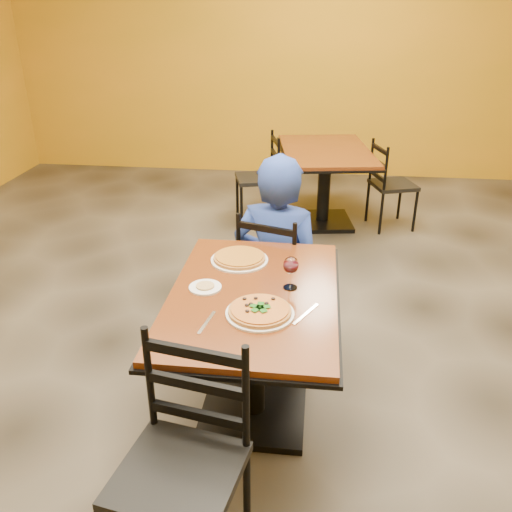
# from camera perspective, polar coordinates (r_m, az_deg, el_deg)

# --- Properties ---
(floor) EXTENTS (7.00, 8.00, 0.01)m
(floor) POSITION_cam_1_polar(r_m,az_deg,el_deg) (3.41, 0.79, -10.78)
(floor) COLOR black
(floor) RESTS_ON ground
(wall_back) EXTENTS (7.00, 0.01, 3.00)m
(wall_back) POSITION_cam_1_polar(r_m,az_deg,el_deg) (6.75, 4.73, 21.15)
(wall_back) COLOR orange
(wall_back) RESTS_ON ground
(table_main) EXTENTS (0.83, 1.23, 0.75)m
(table_main) POSITION_cam_1_polar(r_m,az_deg,el_deg) (2.68, -0.28, -7.52)
(table_main) COLOR #6A2E10
(table_main) RESTS_ON floor
(table_second) EXTENTS (1.02, 1.36, 0.75)m
(table_second) POSITION_cam_1_polar(r_m,az_deg,el_deg) (5.23, 7.36, 9.18)
(table_second) COLOR #6A2E10
(table_second) RESTS_ON floor
(chair_main_near) EXTENTS (0.50, 0.50, 0.95)m
(chair_main_near) POSITION_cam_1_polar(r_m,az_deg,el_deg) (2.10, -8.28, -22.18)
(chair_main_near) COLOR black
(chair_main_near) RESTS_ON floor
(chair_main_far) EXTENTS (0.50, 0.50, 0.88)m
(chair_main_far) POSITION_cam_1_polar(r_m,az_deg,el_deg) (3.44, 2.20, -1.79)
(chair_main_far) COLOR black
(chair_main_far) RESTS_ON floor
(chair_second_left) EXTENTS (0.48, 0.48, 0.87)m
(chair_second_left) POSITION_cam_1_polar(r_m,az_deg,el_deg) (5.30, 0.11, 8.22)
(chair_second_left) COLOR black
(chair_second_left) RESTS_ON floor
(chair_second_right) EXTENTS (0.48, 0.48, 0.84)m
(chair_second_right) POSITION_cam_1_polar(r_m,az_deg,el_deg) (5.32, 14.41, 7.31)
(chair_second_right) COLOR black
(chair_second_right) RESTS_ON floor
(diner) EXTENTS (0.67, 0.51, 1.20)m
(diner) POSITION_cam_1_polar(r_m,az_deg,el_deg) (3.43, 2.34, 1.13)
(diner) COLOR navy
(diner) RESTS_ON floor
(plate_main) EXTENTS (0.31, 0.31, 0.01)m
(plate_main) POSITION_cam_1_polar(r_m,az_deg,el_deg) (2.41, 0.41, -6.13)
(plate_main) COLOR white
(plate_main) RESTS_ON table_main
(pizza_main) EXTENTS (0.28, 0.28, 0.02)m
(pizza_main) POSITION_cam_1_polar(r_m,az_deg,el_deg) (2.40, 0.42, -5.80)
(pizza_main) COLOR maroon
(pizza_main) RESTS_ON plate_main
(plate_far) EXTENTS (0.31, 0.31, 0.01)m
(plate_far) POSITION_cam_1_polar(r_m,az_deg,el_deg) (2.89, -1.77, -0.42)
(plate_far) COLOR white
(plate_far) RESTS_ON table_main
(pizza_far) EXTENTS (0.28, 0.28, 0.02)m
(pizza_far) POSITION_cam_1_polar(r_m,az_deg,el_deg) (2.88, -1.77, -0.14)
(pizza_far) COLOR #B78923
(pizza_far) RESTS_ON plate_far
(side_plate) EXTENTS (0.16, 0.16, 0.01)m
(side_plate) POSITION_cam_1_polar(r_m,az_deg,el_deg) (2.63, -5.43, -3.35)
(side_plate) COLOR white
(side_plate) RESTS_ON table_main
(dip) EXTENTS (0.09, 0.09, 0.01)m
(dip) POSITION_cam_1_polar(r_m,az_deg,el_deg) (2.62, -5.44, -3.17)
(dip) COLOR tan
(dip) RESTS_ON side_plate
(wine_glass) EXTENTS (0.08, 0.08, 0.18)m
(wine_glass) POSITION_cam_1_polar(r_m,az_deg,el_deg) (2.59, 3.72, -1.65)
(wine_glass) COLOR white
(wine_glass) RESTS_ON table_main
(fork) EXTENTS (0.05, 0.19, 0.00)m
(fork) POSITION_cam_1_polar(r_m,az_deg,el_deg) (2.36, -5.27, -7.05)
(fork) COLOR silver
(fork) RESTS_ON table_main
(knife) EXTENTS (0.11, 0.19, 0.00)m
(knife) POSITION_cam_1_polar(r_m,az_deg,el_deg) (2.42, 5.33, -6.18)
(knife) COLOR silver
(knife) RESTS_ON table_main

